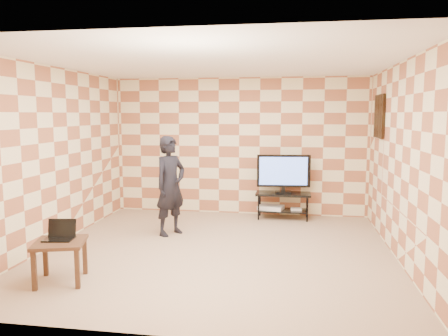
% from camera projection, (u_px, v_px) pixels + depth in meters
% --- Properties ---
extents(floor, '(5.00, 5.00, 0.00)m').
position_uv_depth(floor, '(218.00, 251.00, 6.37)').
color(floor, tan).
rests_on(floor, ground).
extents(wall_back, '(5.00, 0.02, 2.70)m').
position_uv_depth(wall_back, '(239.00, 146.00, 8.65)').
color(wall_back, beige).
rests_on(wall_back, ground).
extents(wall_front, '(5.00, 0.02, 2.70)m').
position_uv_depth(wall_front, '(167.00, 189.00, 3.75)').
color(wall_front, beige).
rests_on(wall_front, ground).
extents(wall_left, '(0.02, 5.00, 2.70)m').
position_uv_depth(wall_left, '(55.00, 156.00, 6.59)').
color(wall_left, beige).
rests_on(wall_left, ground).
extents(wall_right, '(0.02, 5.00, 2.70)m').
position_uv_depth(wall_right, '(402.00, 162.00, 5.81)').
color(wall_right, beige).
rests_on(wall_right, ground).
extents(ceiling, '(5.00, 5.00, 0.02)m').
position_uv_depth(ceiling, '(217.00, 62.00, 6.04)').
color(ceiling, white).
rests_on(ceiling, wall_back).
extents(wall_art, '(0.04, 0.72, 0.72)m').
position_uv_depth(wall_art, '(379.00, 116.00, 7.26)').
color(wall_art, black).
rests_on(wall_art, wall_right).
extents(tv_stand, '(1.03, 0.46, 0.50)m').
position_uv_depth(tv_stand, '(283.00, 200.00, 8.30)').
color(tv_stand, black).
rests_on(tv_stand, floor).
extents(tv, '(1.00, 0.22, 0.73)m').
position_uv_depth(tv, '(284.00, 172.00, 8.23)').
color(tv, black).
rests_on(tv, tv_stand).
extents(dvd_player, '(0.52, 0.42, 0.08)m').
position_uv_depth(dvd_player, '(271.00, 207.00, 8.35)').
color(dvd_player, silver).
rests_on(dvd_player, tv_stand).
extents(game_console, '(0.21, 0.16, 0.05)m').
position_uv_depth(game_console, '(296.00, 209.00, 8.28)').
color(game_console, silver).
rests_on(game_console, tv_stand).
extents(side_table, '(0.70, 0.70, 0.50)m').
position_uv_depth(side_table, '(60.00, 248.00, 5.15)').
color(side_table, '#3C231A').
rests_on(side_table, floor).
extents(laptop, '(0.37, 0.31, 0.23)m').
position_uv_depth(laptop, '(60.00, 235.00, 5.23)').
color(laptop, black).
rests_on(laptop, side_table).
extents(person, '(0.65, 0.71, 1.63)m').
position_uv_depth(person, '(170.00, 186.00, 7.17)').
color(person, black).
rests_on(person, floor).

